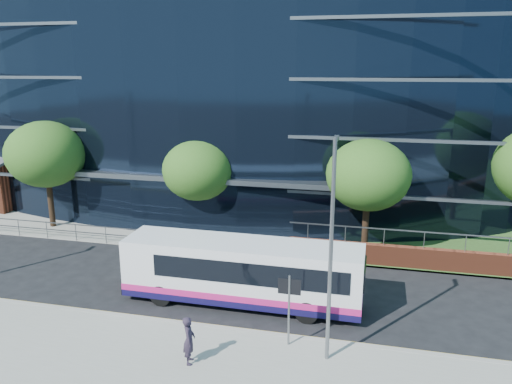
% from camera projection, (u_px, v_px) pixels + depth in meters
% --- Properties ---
extents(ground, '(200.00, 200.00, 0.00)m').
position_uv_depth(ground, '(191.00, 314.00, 21.36)').
color(ground, black).
rests_on(ground, ground).
extents(pavement_near, '(80.00, 8.00, 0.15)m').
position_uv_depth(pavement_near, '(138.00, 383.00, 16.63)').
color(pavement_near, gray).
rests_on(pavement_near, ground).
extents(kerb, '(80.00, 0.25, 0.16)m').
position_uv_depth(kerb, '(182.00, 324.00, 20.40)').
color(kerb, gray).
rests_on(kerb, ground).
extents(yellow_line_outer, '(80.00, 0.08, 0.01)m').
position_uv_depth(yellow_line_outer, '(184.00, 323.00, 20.61)').
color(yellow_line_outer, gold).
rests_on(yellow_line_outer, ground).
extents(yellow_line_inner, '(80.00, 0.08, 0.01)m').
position_uv_depth(yellow_line_inner, '(186.00, 321.00, 20.75)').
color(yellow_line_inner, gold).
rests_on(yellow_line_inner, ground).
extents(far_forecourt, '(50.00, 8.00, 0.10)m').
position_uv_depth(far_forecourt, '(165.00, 225.00, 33.06)').
color(far_forecourt, gray).
rests_on(far_forecourt, ground).
extents(glass_office, '(44.00, 23.10, 16.00)m').
position_uv_depth(glass_office, '(233.00, 95.00, 39.92)').
color(glass_office, black).
rests_on(glass_office, ground).
extents(guard_railings, '(24.00, 0.05, 1.10)m').
position_uv_depth(guard_railings, '(106.00, 231.00, 29.56)').
color(guard_railings, slate).
rests_on(guard_railings, ground).
extents(street_sign, '(0.85, 0.09, 2.80)m').
position_uv_depth(street_sign, '(289.00, 295.00, 18.32)').
color(street_sign, slate).
rests_on(street_sign, pavement_near).
extents(tree_far_a, '(4.95, 4.95, 6.98)m').
position_uv_depth(tree_far_a, '(46.00, 154.00, 31.56)').
color(tree_far_a, black).
rests_on(tree_far_a, ground).
extents(tree_far_b, '(4.29, 4.29, 6.05)m').
position_uv_depth(tree_far_b, '(198.00, 170.00, 29.94)').
color(tree_far_b, black).
rests_on(tree_far_b, ground).
extents(tree_far_c, '(4.62, 4.62, 6.51)m').
position_uv_depth(tree_far_c, '(368.00, 175.00, 27.14)').
color(tree_far_c, black).
rests_on(tree_far_c, ground).
extents(streetlight_east, '(0.15, 0.77, 8.00)m').
position_uv_depth(streetlight_east, '(331.00, 246.00, 16.86)').
color(streetlight_east, slate).
rests_on(streetlight_east, pavement_near).
extents(city_bus, '(10.63, 2.50, 2.87)m').
position_uv_depth(city_bus, '(244.00, 272.00, 21.99)').
color(city_bus, silver).
rests_on(city_bus, ground).
extents(pedestrian, '(0.58, 0.73, 1.76)m').
position_uv_depth(pedestrian, '(189.00, 340.00, 17.44)').
color(pedestrian, '#291F2F').
rests_on(pedestrian, pavement_near).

